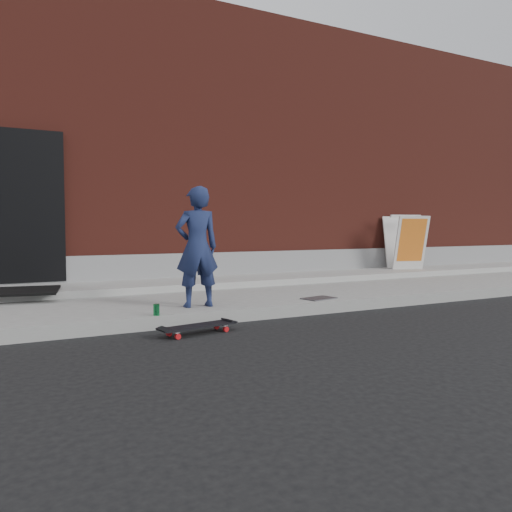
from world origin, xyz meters
TOP-DOWN VIEW (x-y plane):
  - ground at (0.00, 0.00)m, footprint 80.00×80.00m
  - sidewalk at (0.00, 1.50)m, footprint 20.00×3.00m
  - apron at (0.00, 2.40)m, footprint 20.00×1.20m
  - building at (-0.00, 6.99)m, footprint 20.00×8.10m
  - child at (-0.89, 0.41)m, footprint 0.54×0.37m
  - skateboard at (-1.17, -0.37)m, footprint 0.85×0.36m
  - pizza_sign at (4.39, 2.47)m, footprint 0.84×0.92m
  - soda_can at (-1.49, 0.05)m, footprint 0.08×0.08m
  - doormat at (-2.82, 2.00)m, footprint 1.22×1.05m
  - utility_plate at (0.77, 0.29)m, footprint 0.49×0.37m

SIDE VIEW (x-z plane):
  - ground at x=0.00m, z-range 0.00..0.00m
  - sidewalk at x=0.00m, z-range 0.00..0.15m
  - skateboard at x=-1.17m, z-range 0.03..0.12m
  - utility_plate at x=0.77m, z-range 0.15..0.16m
  - apron at x=0.00m, z-range 0.15..0.25m
  - soda_can at x=-1.49m, z-range 0.15..0.27m
  - doormat at x=-2.82m, z-range 0.25..0.28m
  - pizza_sign at x=4.39m, z-range 0.25..1.35m
  - child at x=-0.89m, z-range 0.15..1.58m
  - building at x=0.00m, z-range 0.00..5.00m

